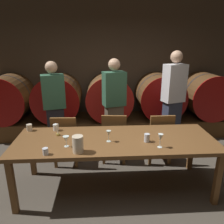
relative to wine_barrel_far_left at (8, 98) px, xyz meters
name	(u,v)px	position (x,y,z in m)	size (l,w,h in m)	color
ground_plane	(118,195)	(2.19, -2.19, -0.85)	(7.55, 7.55, 0.00)	#4C443A
back_wall	(108,66)	(2.19, 0.55, 0.61)	(5.80, 0.24, 2.91)	#473A2D
barrel_shelf	(110,125)	(2.19, 0.00, -0.67)	(5.22, 0.90, 0.37)	brown
wine_barrel_far_left	(8,98)	(0.00, 0.00, 0.00)	(0.98, 0.92, 0.98)	#513319
wine_barrel_left	(58,97)	(1.07, 0.00, 0.00)	(0.98, 0.92, 0.98)	#513319
wine_barrel_center	(109,97)	(2.17, 0.00, 0.00)	(0.98, 0.92, 0.98)	brown
wine_barrel_right	(159,96)	(3.28, 0.00, 0.00)	(0.98, 0.92, 0.98)	#513319
wine_barrel_far_right	(206,95)	(4.36, 0.00, 0.00)	(0.98, 0.92, 0.98)	#513319
dining_table	(115,143)	(2.16, -2.01, -0.15)	(2.67, 0.94, 0.76)	brown
chair_left	(66,138)	(1.39, -1.34, -0.36)	(0.42, 0.42, 0.88)	brown
chair_center	(114,135)	(2.20, -1.28, -0.36)	(0.44, 0.44, 0.88)	brown
chair_right	(160,136)	(2.96, -1.33, -0.36)	(0.41, 0.41, 0.88)	brown
guest_left	(55,109)	(1.17, -0.93, 0.02)	(0.43, 0.32, 1.70)	black
guest_center	(114,107)	(2.22, -0.92, 0.04)	(0.43, 0.33, 1.74)	brown
guest_right	(173,101)	(3.32, -0.83, 0.11)	(0.44, 0.35, 1.86)	#33384C
candle_center	(58,132)	(1.38, -1.85, -0.03)	(0.05, 0.05, 0.19)	olive
pitcher	(78,144)	(1.70, -2.35, 0.02)	(0.13, 0.13, 0.20)	beige
wine_glass_left	(66,139)	(1.54, -2.19, 0.01)	(0.08, 0.08, 0.14)	silver
wine_glass_center	(109,134)	(2.07, -2.08, 0.03)	(0.06, 0.06, 0.15)	silver
wine_glass_right	(160,138)	(2.69, -2.28, 0.04)	(0.06, 0.06, 0.18)	silver
cup_far_left	(29,127)	(0.93, -1.64, -0.04)	(0.08, 0.08, 0.10)	beige
cup_center_left	(56,127)	(1.32, -1.66, -0.04)	(0.08, 0.08, 0.10)	white
cup_center_right	(45,151)	(1.33, -2.38, -0.04)	(0.07, 0.07, 0.08)	silver
cup_far_right	(147,138)	(2.56, -2.12, -0.03)	(0.07, 0.07, 0.11)	silver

